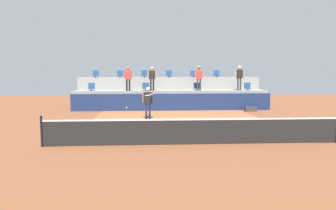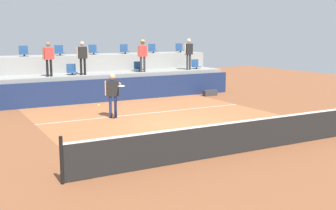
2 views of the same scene
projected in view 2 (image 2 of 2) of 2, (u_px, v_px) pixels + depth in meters
name	position (u px, v px, depth m)	size (l,w,h in m)	color
ground_plane	(177.00, 125.00, 15.08)	(40.00, 40.00, 0.00)	brown
court_inner_paint	(164.00, 119.00, 15.94)	(9.00, 10.00, 0.01)	#A36038
court_service_line	(148.00, 113.00, 17.15)	(9.00, 0.06, 0.00)	silver
tennis_net	(250.00, 134.00, 11.53)	(10.48, 0.08, 1.07)	black
sponsor_backboard	(115.00, 90.00, 20.17)	(13.00, 0.16, 1.10)	navy
seating_tier_lower	(105.00, 85.00, 21.28)	(13.00, 1.80, 1.25)	gray
seating_tier_upper	(94.00, 74.00, 22.76)	(13.00, 1.80, 2.10)	gray
stadium_chair_lower_left	(72.00, 70.00, 20.26)	(0.44, 0.40, 0.52)	#2D2D33
stadium_chair_lower_right	(138.00, 67.00, 21.94)	(0.44, 0.40, 0.52)	#2D2D33
stadium_chair_lower_far_right	(196.00, 65.00, 23.62)	(0.44, 0.40, 0.52)	#2D2D33
stadium_chair_upper_left	(24.00, 52.00, 20.79)	(0.44, 0.40, 0.52)	#2D2D33
stadium_chair_upper_mid_left	(59.00, 51.00, 21.63)	(0.44, 0.40, 0.52)	#2D2D33
stadium_chair_upper_center	(93.00, 50.00, 22.48)	(0.44, 0.40, 0.52)	#2D2D33
stadium_chair_upper_mid_right	(125.00, 50.00, 23.35)	(0.44, 0.40, 0.52)	#2D2D33
stadium_chair_upper_right	(153.00, 49.00, 24.17)	(0.44, 0.40, 0.52)	#2D2D33
stadium_chair_upper_far_right	(180.00, 49.00, 25.03)	(0.44, 0.40, 0.52)	#2D2D33
tennis_player	(113.00, 91.00, 16.05)	(0.58, 1.30, 1.72)	navy
spectator_in_white	(49.00, 56.00, 19.26)	(0.57, 0.24, 1.59)	black
spectator_in_grey	(83.00, 55.00, 20.01)	(0.57, 0.23, 1.60)	black
spectator_with_hat	(143.00, 52.00, 21.50)	(0.57, 0.45, 1.67)	#2D2D33
spectator_leaning_on_rail	(189.00, 51.00, 22.81)	(0.59, 0.26, 1.69)	#2D2D33
tennis_ball	(99.00, 105.00, 14.48)	(0.07, 0.07, 0.07)	#CCE033
equipment_bag	(210.00, 93.00, 21.92)	(0.76, 0.28, 0.30)	#333338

